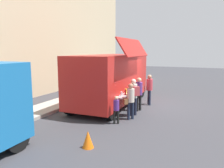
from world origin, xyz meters
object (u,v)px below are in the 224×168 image
Objects in this scene: customer_mid_with_backpack at (134,93)px; customer_rear_waiting at (130,98)px; traffic_cone_orange at (88,139)px; customer_extra_browsing at (149,87)px; child_near_queue at (116,107)px; food_truck_main at (112,78)px; customer_front_ordering at (139,91)px; trash_bin at (103,84)px.

customer_rear_waiting is (-0.61, -0.05, -0.11)m from customer_mid_with_backpack.
customer_mid_with_backpack is at bearing -3.09° from traffic_cone_orange.
traffic_cone_orange is at bearing 59.28° from customer_extra_browsing.
customer_mid_with_backpack reaches higher than child_near_queue.
customer_rear_waiting is 1.37× the size of child_near_queue.
food_truck_main is 3.91× the size of customer_front_ordering.
trash_bin reaches higher than traffic_cone_orange.
customer_mid_with_backpack is (-1.56, -1.81, -0.47)m from food_truck_main.
customer_front_ordering is 0.98× the size of customer_mid_with_backpack.
customer_front_ordering is (-4.27, -4.11, 0.50)m from trash_bin.
customer_front_ordering reaches higher than customer_rear_waiting.
customer_mid_with_backpack is at bearing -47.67° from customer_rear_waiting.
food_truck_main is 1.97m from customer_front_ordering.
traffic_cone_orange is at bearing -156.47° from trash_bin.
customer_rear_waiting is 0.95× the size of customer_extra_browsing.
customer_front_ordering is at bearing -2.14° from traffic_cone_orange.
child_near_queue is (-0.78, 0.34, -0.25)m from customer_rear_waiting.
customer_extra_browsing reaches higher than traffic_cone_orange.
child_near_queue is at bearing 104.05° from customer_rear_waiting.
child_near_queue is (-1.39, 0.29, -0.36)m from customer_mid_with_backpack.
child_near_queue is at bearing 122.43° from customer_mid_with_backpack.
trash_bin is at bearing 2.66° from child_near_queue.
food_truck_main is 3.91× the size of customer_extra_browsing.
child_near_queue is at bearing -154.45° from food_truck_main.
customer_rear_waiting is at bearing -51.04° from child_near_queue.
trash_bin is 7.15m from customer_rear_waiting.
food_truck_main is 11.99× the size of traffic_cone_orange.
food_truck_main is 2.44m from customer_mid_with_backpack.
customer_rear_waiting is 0.89m from child_near_queue.
trash_bin is (9.02, 3.93, 0.23)m from traffic_cone_orange.
customer_front_ordering is 1.05× the size of customer_rear_waiting.
customer_extra_browsing is at bearing -54.22° from customer_rear_waiting.
customer_rear_waiting is at bearing -144.07° from trash_bin.
food_truck_main reaches higher than child_near_queue.
customer_rear_waiting is at bearing 139.01° from customer_mid_with_backpack.
traffic_cone_orange is 9.84m from trash_bin.
customer_front_ordering reaches higher than child_near_queue.
traffic_cone_orange is 3.93m from customer_mid_with_backpack.
customer_front_ordering is 2.33m from child_near_queue.
trash_bin is 6.65m from customer_mid_with_backpack.
traffic_cone_orange is 0.33× the size of customer_extra_browsing.
food_truck_main reaches higher than customer_extra_browsing.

